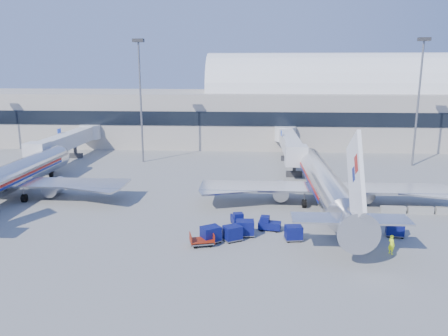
# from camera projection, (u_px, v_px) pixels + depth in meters

# --- Properties ---
(ground) EXTENTS (260.00, 260.00, 0.00)m
(ground) POSITION_uv_depth(u_px,v_px,m) (246.00, 215.00, 52.66)
(ground) COLOR gray
(ground) RESTS_ON ground
(terminal) EXTENTS (170.00, 28.15, 21.00)m
(terminal) POSITION_uv_depth(u_px,v_px,m) (194.00, 110.00, 106.32)
(terminal) COLOR #B2AA9E
(terminal) RESTS_ON ground
(airliner_main) EXTENTS (32.00, 37.26, 12.07)m
(airliner_main) POSITION_uv_depth(u_px,v_px,m) (325.00, 184.00, 55.76)
(airliner_main) COLOR silver
(airliner_main) RESTS_ON ground
(airliner_mid) EXTENTS (32.00, 37.26, 12.07)m
(airliner_mid) POSITION_uv_depth(u_px,v_px,m) (8.00, 179.00, 58.42)
(airliner_mid) COLOR silver
(airliner_mid) RESTS_ON ground
(jetbridge_near) EXTENTS (4.40, 27.50, 6.25)m
(jetbridge_near) POSITION_uv_depth(u_px,v_px,m) (289.00, 142.00, 81.29)
(jetbridge_near) COLOR silver
(jetbridge_near) RESTS_ON ground
(jetbridge_mid) EXTENTS (4.40, 27.50, 6.25)m
(jetbridge_mid) POSITION_uv_depth(u_px,v_px,m) (70.00, 140.00, 83.95)
(jetbridge_mid) COLOR silver
(jetbridge_mid) RESTS_ON ground
(mast_west) EXTENTS (2.00, 1.20, 22.60)m
(mast_west) POSITION_uv_depth(u_px,v_px,m) (140.00, 83.00, 79.86)
(mast_west) COLOR slate
(mast_west) RESTS_ON ground
(mast_east) EXTENTS (2.00, 1.20, 22.60)m
(mast_east) POSITION_uv_depth(u_px,v_px,m) (420.00, 84.00, 76.69)
(mast_east) COLOR slate
(mast_east) RESTS_ON ground
(barrier_near) EXTENTS (3.00, 0.55, 0.90)m
(barrier_near) POSITION_uv_depth(u_px,v_px,m) (393.00, 210.00, 53.37)
(barrier_near) COLOR #9E9E96
(barrier_near) RESTS_ON ground
(barrier_mid) EXTENTS (3.00, 0.55, 0.90)m
(barrier_mid) POSITION_uv_depth(u_px,v_px,m) (421.00, 210.00, 53.16)
(barrier_mid) COLOR #9E9E96
(barrier_mid) RESTS_ON ground
(barrier_far) EXTENTS (3.00, 0.55, 0.90)m
(barrier_far) POSITION_uv_depth(u_px,v_px,m) (448.00, 211.00, 52.95)
(barrier_far) COLOR #9E9E96
(barrier_far) RESTS_ON ground
(tug_lead) EXTENTS (2.57, 1.58, 1.57)m
(tug_lead) POSITION_uv_depth(u_px,v_px,m) (269.00, 224.00, 47.70)
(tug_lead) COLOR #0A0F51
(tug_lead) RESTS_ON ground
(tug_right) EXTENTS (2.75, 2.62, 1.65)m
(tug_right) POSITION_uv_depth(u_px,v_px,m) (332.00, 218.00, 49.54)
(tug_right) COLOR #0A0F51
(tug_right) RESTS_ON ground
(tug_left) EXTENTS (1.75, 2.62, 1.57)m
(tug_left) POSITION_uv_depth(u_px,v_px,m) (237.00, 219.00, 49.22)
(tug_left) COLOR #0A0F51
(tug_left) RESTS_ON ground
(cart_train_a) EXTENTS (2.02, 1.59, 1.70)m
(cart_train_a) POSITION_uv_depth(u_px,v_px,m) (245.00, 228.00, 45.97)
(cart_train_a) COLOR #0A0F51
(cart_train_a) RESTS_ON ground
(cart_train_b) EXTENTS (2.27, 2.11, 1.60)m
(cart_train_b) POSITION_uv_depth(u_px,v_px,m) (233.00, 233.00, 44.70)
(cart_train_b) COLOR #0A0F51
(cart_train_b) RESTS_ON ground
(cart_train_c) EXTENTS (2.43, 2.30, 1.71)m
(cart_train_c) POSITION_uv_depth(u_px,v_px,m) (211.00, 234.00, 44.23)
(cart_train_c) COLOR #0A0F51
(cart_train_c) RESTS_ON ground
(cart_solo_near) EXTENTS (1.96, 1.60, 1.57)m
(cart_solo_near) POSITION_uv_depth(u_px,v_px,m) (294.00, 233.00, 44.78)
(cart_solo_near) COLOR #0A0F51
(cart_solo_near) RESTS_ON ground
(cart_solo_far) EXTENTS (2.12, 1.78, 1.65)m
(cart_solo_far) POSITION_uv_depth(u_px,v_px,m) (395.00, 228.00, 45.92)
(cart_solo_far) COLOR #0A0F51
(cart_solo_far) RESTS_ON ground
(cart_open_red) EXTENTS (2.72, 2.22, 0.63)m
(cart_open_red) POSITION_uv_depth(u_px,v_px,m) (202.00, 241.00, 43.57)
(cart_open_red) COLOR slate
(cart_open_red) RESTS_ON ground
(ramp_worker) EXTENTS (0.75, 0.83, 1.91)m
(ramp_worker) POSITION_uv_depth(u_px,v_px,m) (391.00, 244.00, 41.51)
(ramp_worker) COLOR #C7F319
(ramp_worker) RESTS_ON ground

